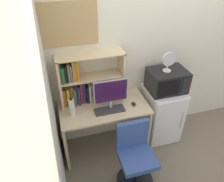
{
  "coord_description": "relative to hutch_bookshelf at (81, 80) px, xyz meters",
  "views": [
    {
      "loc": [
        -1.47,
        -2.44,
        2.54
      ],
      "look_at": [
        -0.87,
        -0.33,
        1.03
      ],
      "focal_mm": 34.16,
      "sensor_mm": 36.0,
      "label": 1
    }
  ],
  "objects": [
    {
      "name": "wall_back",
      "position": [
        1.61,
        0.13,
        0.19
      ],
      "size": [
        6.4,
        0.04,
        2.6
      ],
      "primitive_type": "cube",
      "color": "silver",
      "rests_on": "ground_plane"
    },
    {
      "name": "desk",
      "position": [
        0.25,
        -0.19,
        -0.58
      ],
      "size": [
        1.17,
        0.6,
        0.78
      ],
      "color": "beige",
      "rests_on": "ground_plane"
    },
    {
      "name": "computer_mouse",
      "position": [
        0.63,
        -0.26,
        -0.32
      ],
      "size": [
        0.05,
        0.08,
        0.04
      ],
      "primitive_type": "ellipsoid",
      "color": "black",
      "rests_on": "desk"
    },
    {
      "name": "monitor",
      "position": [
        0.33,
        -0.25,
        -0.09
      ],
      "size": [
        0.43,
        0.17,
        0.42
      ],
      "color": "#B7B7BC",
      "rests_on": "desk"
    },
    {
      "name": "desk_chair",
      "position": [
        0.47,
        -0.81,
        -0.72
      ],
      "size": [
        0.47,
        0.47,
        0.88
      ],
      "color": "black",
      "rests_on": "ground_plane"
    },
    {
      "name": "desk_fan",
      "position": [
        1.12,
        -0.17,
        0.21
      ],
      "size": [
        0.19,
        0.11,
        0.27
      ],
      "color": "silver",
      "rests_on": "microwave"
    },
    {
      "name": "mini_fridge",
      "position": [
        1.15,
        -0.16,
        -0.68
      ],
      "size": [
        0.5,
        0.53,
        0.86
      ],
      "color": "white",
      "rests_on": "ground_plane"
    },
    {
      "name": "wall_corkboard",
      "position": [
        -0.1,
        0.1,
        0.69
      ],
      "size": [
        0.74,
        0.02,
        0.5
      ],
      "primitive_type": "cube",
      "color": "tan"
    },
    {
      "name": "water_bottle",
      "position": [
        -0.17,
        -0.24,
        -0.21
      ],
      "size": [
        0.07,
        0.07,
        0.26
      ],
      "color": "silver",
      "rests_on": "desk"
    },
    {
      "name": "microwave",
      "position": [
        1.15,
        -0.16,
        -0.1
      ],
      "size": [
        0.51,
        0.38,
        0.3
      ],
      "color": "black",
      "rests_on": "mini_fridge"
    },
    {
      "name": "hutch_bookshelf",
      "position": [
        0.0,
        0.0,
        0.0
      ],
      "size": [
        0.84,
        0.25,
        0.69
      ],
      "color": "beige",
      "rests_on": "desk"
    },
    {
      "name": "keyboard",
      "position": [
        0.3,
        -0.29,
        -0.32
      ],
      "size": [
        0.39,
        0.15,
        0.02
      ],
      "primitive_type": "cube",
      "color": "#333338",
      "rests_on": "desk"
    }
  ]
}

